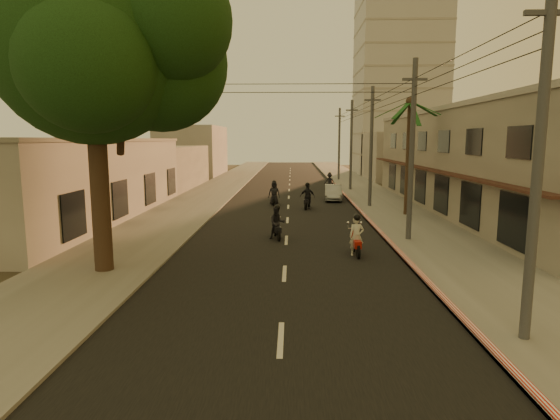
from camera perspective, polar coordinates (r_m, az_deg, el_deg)
The scene contains 20 objects.
ground at distance 16.26m, azimuth 0.43°, elevation -9.76°, with size 160.00×160.00×0.00m, color #383023.
road at distance 35.80m, azimuth 1.01°, elevation 0.38°, with size 10.00×140.00×0.02m, color black.
sidewalk_right at distance 36.51m, azimuth 12.86°, elevation 0.41°, with size 5.00×140.00×0.12m, color slate.
sidewalk_left at distance 36.62m, azimuth -10.81°, elevation 0.50°, with size 5.00×140.00×0.12m, color slate.
curb_stripe at distance 31.22m, azimuth 10.34°, elevation -0.80°, with size 0.20×60.00×0.20m, color red.
shophouse_row at distance 36.15m, azimuth 23.82°, elevation 5.53°, with size 8.80×34.20×7.30m.
left_building at distance 32.80m, azimuth -24.35°, elevation 3.42°, with size 8.20×24.20×5.20m.
distant_tower at distance 73.68m, azimuth 14.29°, elevation 15.26°, with size 12.10×12.10×28.00m.
broadleaf_tree at distance 19.17m, azimuth -20.68°, elevation 18.14°, with size 9.60×8.70×12.10m.
palm_tree at distance 32.43m, azimuth 15.58°, elevation 11.87°, with size 5.00×5.00×8.20m.
utility_poles at distance 35.95m, azimuth 11.15°, elevation 10.69°, with size 1.20×48.26×9.00m.
filler_right at distance 62.00m, azimuth 14.34°, elevation 6.37°, with size 8.00×14.00×6.00m, color #A7A097.
filler_left_near at distance 51.53m, azimuth -14.68°, elevation 5.06°, with size 8.00×14.00×4.40m, color #A7A097.
filler_left_far at distance 68.94m, azimuth -10.57°, elevation 7.10°, with size 8.00×14.00×7.00m, color #A7A097.
scooter_red at distance 21.04m, azimuth 9.30°, elevation -3.32°, with size 0.72×1.91×1.88m.
scooter_mid_a at distance 24.16m, azimuth -0.35°, elevation -1.66°, with size 1.06×1.83×1.81m.
scooter_mid_b at distance 34.68m, azimuth 3.36°, elevation 1.59°, with size 1.28×2.01×2.00m.
scooter_far_a at distance 36.77m, azimuth -0.72°, elevation 1.97°, with size 0.93×2.00×1.97m.
scooter_far_b at distance 49.06m, azimuth 6.06°, elevation 3.50°, with size 1.35×1.76×1.75m.
parked_car at distance 39.93m, azimuth 6.53°, elevation 2.13°, with size 1.69×4.12×1.33m, color #93969A.
Camera 1 is at (0.27, -15.43, 5.12)m, focal length 30.00 mm.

